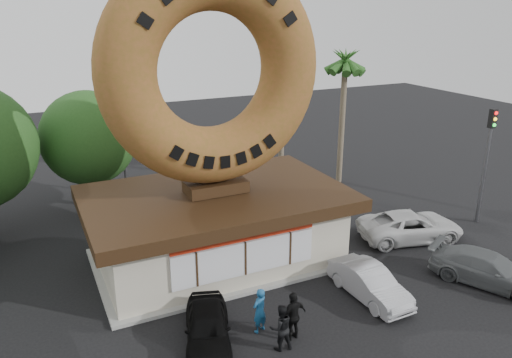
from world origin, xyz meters
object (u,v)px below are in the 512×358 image
Objects in this scene: car_white at (410,226)px; donut_shop at (217,224)px; giant_donut at (212,71)px; traffic_signal at (487,152)px; person_right at (293,316)px; street_lamp at (123,122)px; car_black at (208,327)px; car_grey at (488,269)px; person_left at (259,310)px; car_silver at (369,283)px; person_center at (281,327)px.

donut_shop is at bearing 91.62° from car_white.
giant_donut reaches higher than traffic_signal.
street_lamp is at bearing -93.76° from person_right.
street_lamp is 2.13× the size of car_black.
street_lamp reaches higher than donut_shop.
car_black is 11.84m from car_grey.
person_left reaches higher than car_grey.
person_left is at bearing 179.36° from car_silver.
car_grey reaches higher than car_black.
person_left is 4.85m from car_silver.
person_left reaches higher than person_center.
donut_shop is at bearing -79.50° from street_lamp.
person_right is 9.98m from car_white.
person_right is at bearing -147.19° from person_center.
person_left is at bearing -95.86° from giant_donut.
car_white is at bearing 62.64° from car_grey.
person_center is at bearing 152.50° from car_grey.
donut_shop reaches higher than person_center.
giant_donut is 2.39× the size of car_silver.
traffic_signal is 3.37× the size of person_right.
donut_shop reaches higher than car_black.
car_silver is (4.27, -5.41, -1.13)m from donut_shop.
car_silver is (4.27, -5.43, -7.80)m from giant_donut.
traffic_signal is (15.86, -12.01, -0.61)m from street_lamp.
person_right is at bearing -2.56° from car_black.
donut_shop reaches higher than person_left.
car_white is at bearing -178.93° from traffic_signal.
person_right reaches higher than person_center.
person_right is at bearing 112.36° from person_left.
car_silver is (6.71, -0.06, 0.00)m from car_black.
street_lamp reaches higher than car_black.
person_center is 0.44× the size of car_black.
person_left is 0.94× the size of person_right.
car_grey is at bearing -35.54° from donut_shop.
car_silver reaches higher than car_black.
car_black is at bearing 177.54° from car_silver.
giant_donut reaches higher than street_lamp.
car_black is 0.97× the size of car_silver.
traffic_signal reaches higher than car_silver.
giant_donut reaches higher than person_right.
car_silver is 0.84× the size of car_grey.
person_center is at bearing -92.92° from giant_donut.
car_silver is 6.04m from car_white.
person_center is (-0.34, -6.68, -0.94)m from donut_shop.
street_lamp is at bearing 100.50° from donut_shop.
giant_donut is 9.78m from car_black.
person_right reaches higher than car_black.
person_right is 0.35× the size of car_white.
person_center is at bearing -166.60° from car_silver.
street_lamp is 17.04m from car_silver.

